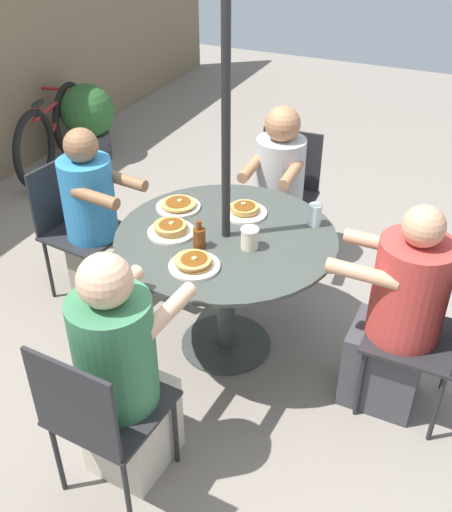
# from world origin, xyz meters

# --- Properties ---
(ground_plane) EXTENTS (12.00, 12.00, 0.00)m
(ground_plane) POSITION_xyz_m (0.00, 0.00, 0.00)
(ground_plane) COLOR gray
(patio_table) EXTENTS (1.16, 1.16, 0.75)m
(patio_table) POSITION_xyz_m (0.00, 0.00, 0.59)
(patio_table) COLOR #383D38
(patio_table) RESTS_ON ground
(umbrella_pole) EXTENTS (0.04, 0.04, 2.04)m
(umbrella_pole) POSITION_xyz_m (0.00, 0.00, 1.02)
(umbrella_pole) COLOR black
(umbrella_pole) RESTS_ON ground
(patio_chair_north) EXTENTS (0.44, 0.44, 0.87)m
(patio_chair_north) POSITION_xyz_m (-0.02, -1.10, 0.50)
(patio_chair_north) COLOR #232326
(patio_chair_north) RESTS_ON ground
(diner_north) EXTENTS (0.36, 0.55, 1.15)m
(diner_north) POSITION_xyz_m (-0.02, -0.92, 0.52)
(diner_north) COLOR #3D3D42
(diner_north) RESTS_ON ground
(patio_chair_east) EXTENTS (0.46, 0.46, 0.87)m
(patio_chair_east) POSITION_xyz_m (1.09, 0.06, 0.50)
(patio_chair_east) COLOR #232326
(patio_chair_east) RESTS_ON ground
(diner_east) EXTENTS (0.53, 0.34, 1.12)m
(diner_east) POSITION_xyz_m (0.92, 0.05, 0.52)
(diner_east) COLOR slate
(diner_east) RESTS_ON ground
(patio_chair_south) EXTENTS (0.48, 0.48, 0.87)m
(patio_chair_south) POSITION_xyz_m (0.13, 1.09, 0.50)
(patio_chair_south) COLOR #232326
(patio_chair_south) RESTS_ON ground
(diner_south) EXTENTS (0.36, 0.51, 1.14)m
(diner_south) POSITION_xyz_m (0.11, 0.92, 0.53)
(diner_south) COLOR gray
(diner_south) RESTS_ON ground
(patio_chair_west) EXTENTS (0.46, 0.46, 0.87)m
(patio_chair_west) POSITION_xyz_m (-1.09, 0.07, 0.50)
(patio_chair_west) COLOR #232326
(patio_chair_west) RESTS_ON ground
(diner_west) EXTENTS (0.55, 0.37, 1.18)m
(diner_west) POSITION_xyz_m (-0.92, 0.06, 0.54)
(diner_west) COLOR beige
(diner_west) RESTS_ON ground
(pancake_plate_a) EXTENTS (0.25, 0.25, 0.07)m
(pancake_plate_a) POSITION_xyz_m (-0.10, 0.27, 0.78)
(pancake_plate_a) COLOR silver
(pancake_plate_a) RESTS_ON patio_table
(pancake_plate_b) EXTENTS (0.25, 0.25, 0.06)m
(pancake_plate_b) POSITION_xyz_m (0.24, 0.00, 0.77)
(pancake_plate_b) COLOR silver
(pancake_plate_b) RESTS_ON patio_table
(pancake_plate_c) EXTENTS (0.25, 0.25, 0.06)m
(pancake_plate_c) POSITION_xyz_m (-0.33, 0.02, 0.77)
(pancake_plate_c) COLOR silver
(pancake_plate_c) RESTS_ON patio_table
(pancake_plate_d) EXTENTS (0.25, 0.25, 0.05)m
(pancake_plate_d) POSITION_xyz_m (0.15, 0.36, 0.77)
(pancake_plate_d) COLOR silver
(pancake_plate_d) RESTS_ON patio_table
(syrup_bottle) EXTENTS (0.09, 0.06, 0.15)m
(syrup_bottle) POSITION_xyz_m (-0.16, 0.07, 0.81)
(syrup_bottle) COLOR #602D0F
(syrup_bottle) RESTS_ON patio_table
(coffee_cup) EXTENTS (0.09, 0.09, 0.11)m
(coffee_cup) POSITION_xyz_m (-0.06, -0.16, 0.81)
(coffee_cup) COLOR beige
(coffee_cup) RESTS_ON patio_table
(drinking_glass_a) EXTENTS (0.07, 0.07, 0.12)m
(drinking_glass_a) POSITION_xyz_m (0.29, -0.38, 0.81)
(drinking_glass_a) COLOR silver
(drinking_glass_a) RESTS_ON patio_table
(bicycle) EXTENTS (1.38, 0.48, 0.69)m
(bicycle) POSITION_xyz_m (1.55, 2.39, 0.34)
(bicycle) COLOR black
(bicycle) RESTS_ON ground
(potted_shrub) EXTENTS (0.49, 0.49, 0.70)m
(potted_shrub) POSITION_xyz_m (1.86, 2.24, 0.39)
(potted_shrub) COLOR #3D3D3F
(potted_shrub) RESTS_ON ground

